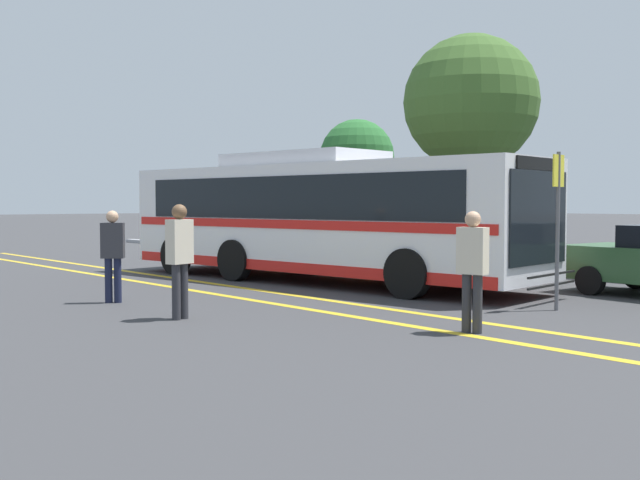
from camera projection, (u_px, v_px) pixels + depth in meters
The scene contains 14 objects.
ground_plane at pixel (326, 280), 18.38m from camera, with size 220.00×220.00×0.00m, color #38383A.
lane_strip_0 at pixel (246, 288), 16.51m from camera, with size 0.20×31.15×0.01m, color gold.
lane_strip_1 at pixel (204, 292), 15.79m from camera, with size 0.20×31.15×0.01m, color gold.
curb_strip at pixel (453, 266), 21.37m from camera, with size 39.15×0.36×0.15m, color #99999E.
transit_bus at pixel (320, 215), 17.91m from camera, with size 11.64×3.77×3.10m.
parked_car_0 at pixel (217, 235), 27.10m from camera, with size 4.53×2.07×1.39m.
parked_car_1 at pixel (323, 239), 22.68m from camera, with size 4.21×2.03×1.60m.
parked_car_2 at pixel (454, 249), 18.69m from camera, with size 4.32×1.83×1.50m.
pedestrian_0 at pixel (180, 253), 12.09m from camera, with size 0.31×0.46×1.87m.
pedestrian_1 at pixel (113, 250), 14.11m from camera, with size 0.43×0.47×1.75m.
pedestrian_2 at pixel (472, 263), 10.83m from camera, with size 0.46×0.30×1.77m.
bus_stop_sign at pixel (558, 211), 13.07m from camera, with size 0.07×0.40×2.78m.
tree_0 at pixel (357, 157), 29.00m from camera, with size 2.89×2.89×5.13m.
tree_2 at pixel (471, 103), 22.78m from camera, with size 4.11×4.11×7.01m.
Camera 1 is at (13.57, -12.29, 1.89)m, focal length 42.00 mm.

